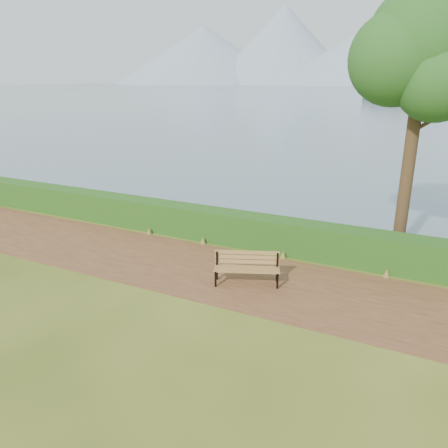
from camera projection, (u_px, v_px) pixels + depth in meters
The scene contains 7 objects.
ground at pixel (202, 275), 11.83m from camera, with size 140.00×140.00×0.00m, color #3D5016.
path at pixel (207, 270), 12.08m from camera, with size 40.00×3.40×0.01m, color #4E2C1A.
hedge at pixel (241, 229), 13.88m from camera, with size 32.00×0.85×1.00m, color #144313.
water at pixel (439, 89), 232.83m from camera, with size 700.00×510.00×0.00m, color #405367.
mountains at pixel (436, 49), 352.08m from camera, with size 585.00×190.00×70.00m.
bench at pixel (247, 266), 11.21m from camera, with size 1.73×1.08×0.84m.
tree at pixel (423, 52), 11.54m from camera, with size 3.72×3.31×7.69m.
Camera 1 is at (5.32, -9.40, 5.04)m, focal length 35.00 mm.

